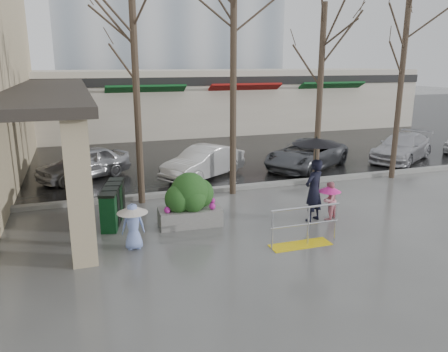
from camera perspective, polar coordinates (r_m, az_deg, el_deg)
ground at (r=11.90m, az=1.59°, el=-7.61°), size 120.00×120.00×0.00m
street_asphalt at (r=32.85m, az=-11.90°, el=6.49°), size 120.00×36.00×0.01m
curb at (r=15.47m, az=-3.55°, el=-2.01°), size 120.00×0.30×0.15m
canopy_slab at (r=18.36m, az=-22.11°, el=10.87°), size 2.80×18.00×0.25m
pillar_front at (r=10.20m, az=-18.34°, el=-1.80°), size 0.55×0.55×3.50m
pillar_back at (r=16.55m, az=-18.71°, el=4.30°), size 0.55×0.55×3.50m
storefront_row at (r=28.99m, az=-7.11°, el=9.63°), size 34.00×6.74×4.00m
handrail at (r=11.28m, az=10.29°, el=-7.08°), size 1.90×0.50×1.03m
tree_west at (r=14.05m, az=-11.67°, el=16.73°), size 3.20×3.20×6.80m
tree_midwest at (r=14.82m, az=1.25°, el=17.47°), size 3.20×3.20×7.00m
tree_mideast at (r=16.23m, az=12.69°, el=15.57°), size 3.20×3.20×6.50m
tree_east at (r=18.29m, az=22.62°, el=16.34°), size 3.20×3.20×7.20m
woman at (r=12.72m, az=11.77°, el=0.56°), size 1.38×1.38×2.49m
child_pink at (r=13.17m, az=13.58°, el=-2.78°), size 0.69×0.67×1.14m
child_blue at (r=11.00m, az=-11.82°, el=-5.82°), size 0.77×0.77×1.17m
planter at (r=12.39m, az=-4.50°, el=-3.14°), size 1.80×1.04×1.53m
news_boxes at (r=13.00m, az=-14.29°, el=-3.56°), size 0.89×2.00×1.09m
car_a at (r=18.11m, az=-17.84°, el=1.59°), size 3.95×3.10×1.26m
car_b at (r=17.43m, az=-2.70°, el=1.80°), size 3.93×3.21×1.26m
car_c at (r=19.31m, az=10.73°, el=2.83°), size 4.95×4.19×1.26m
car_d at (r=22.18m, az=22.23°, el=3.51°), size 4.64×3.73×1.26m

